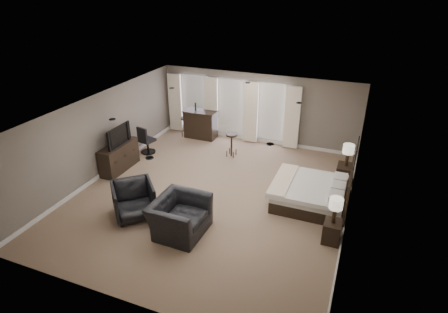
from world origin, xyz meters
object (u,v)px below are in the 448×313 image
at_px(bed, 307,183).
at_px(dresser, 119,157).
at_px(armchair_far, 134,199).
at_px(bar_stool_left, 186,127).
at_px(desk_chair, 147,139).
at_px(nightstand_near, 332,232).
at_px(lamp_near, 335,211).
at_px(tv, 117,142).
at_px(lamp_far, 348,155).
at_px(armchair_near, 179,211).
at_px(nightstand_far, 344,175).
at_px(bar_counter, 201,124).
at_px(bar_stool_right, 232,145).

xyz_separation_m(bed, dresser, (-6.03, -0.25, -0.19)).
height_order(armchair_far, bar_stool_left, armchair_far).
bearing_deg(dresser, desk_chair, 83.69).
height_order(nightstand_near, lamp_near, lamp_near).
bearing_deg(lamp_near, tv, 170.19).
xyz_separation_m(lamp_far, tv, (-6.92, -1.70, -0.02)).
xyz_separation_m(nightstand_near, bar_stool_left, (-6.19, 4.51, 0.12)).
bearing_deg(armchair_near, nightstand_far, -40.48).
bearing_deg(desk_chair, bed, -177.80).
bearing_deg(bar_counter, tv, -111.10).
height_order(armchair_near, bar_stool_left, armchair_near).
relative_size(lamp_near, bar_counter, 0.52).
distance_m(lamp_near, bar_stool_right, 5.25).
height_order(nightstand_far, bar_stool_left, bar_stool_left).
height_order(armchair_far, desk_chair, armchair_far).
distance_m(armchair_near, bar_counter, 6.02).
height_order(bed, lamp_far, lamp_far).
bearing_deg(desk_chair, bar_counter, -106.66).
relative_size(lamp_far, tv, 0.61).
distance_m(bed, desk_chair, 5.99).
distance_m(lamp_near, desk_chair, 7.27).
height_order(lamp_far, bar_stool_left, lamp_far).
relative_size(nightstand_far, bar_counter, 0.51).
bearing_deg(armchair_near, armchair_far, 85.21).
relative_size(nightstand_near, tv, 0.48).
xyz_separation_m(lamp_near, lamp_far, (0.00, 2.90, 0.12)).
bearing_deg(bar_stool_left, desk_chair, -107.10).
height_order(dresser, bar_counter, bar_counter).
distance_m(bed, bar_stool_left, 6.12).
relative_size(tv, armchair_far, 1.06).
bearing_deg(nightstand_near, armchair_far, -170.22).
bearing_deg(tv, bar_counter, -21.10).
distance_m(armchair_far, bar_stool_right, 4.49).
height_order(lamp_near, bar_stool_left, lamp_near).
height_order(nightstand_near, tv, tv).
distance_m(lamp_far, bar_counter, 5.87).
xyz_separation_m(armchair_near, bar_counter, (-2.06, 5.65, -0.05)).
xyz_separation_m(lamp_far, bar_stool_left, (-6.19, 1.61, -0.60)).
height_order(armchair_near, armchair_far, armchair_near).
relative_size(nightstand_far, desk_chair, 0.63).
height_order(bed, nightstand_near, bed).
xyz_separation_m(dresser, tv, (0.00, -0.00, 0.52)).
xyz_separation_m(bar_counter, bar_stool_left, (-0.59, -0.13, -0.16)).
distance_m(dresser, armchair_far, 2.83).
height_order(lamp_far, tv, lamp_far).
relative_size(tv, bar_stool_right, 1.32).
xyz_separation_m(bed, lamp_far, (0.89, 1.45, 0.35)).
bearing_deg(armchair_near, desk_chair, 43.03).
height_order(nightstand_far, armchair_near, armchair_near).
xyz_separation_m(nightstand_near, armchair_far, (-4.97, -0.86, 0.25)).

